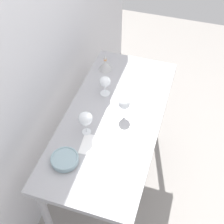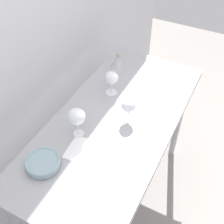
% 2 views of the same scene
% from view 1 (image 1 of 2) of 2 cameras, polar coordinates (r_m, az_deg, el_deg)
% --- Properties ---
extents(ground_plane, '(6.00, 6.00, 0.00)m').
position_cam_1_polar(ground_plane, '(2.84, 0.04, -13.03)').
color(ground_plane, gray).
extents(back_wall, '(3.80, 0.04, 2.60)m').
position_cam_1_polar(back_wall, '(2.00, -13.68, 10.01)').
color(back_wall, silver).
rests_on(back_wall, ground_plane).
extents(steel_counter, '(1.40, 0.65, 0.90)m').
position_cam_1_polar(steel_counter, '(2.19, 0.20, -2.73)').
color(steel_counter, '#A3A3A8').
rests_on(steel_counter, ground_plane).
extents(wine_glass_near_center, '(0.08, 0.08, 0.15)m').
position_cam_1_polar(wine_glass_near_center, '(2.04, 2.29, 1.46)').
color(wine_glass_near_center, white).
rests_on(wine_glass_near_center, steel_counter).
extents(wine_glass_far_right, '(0.08, 0.08, 0.16)m').
position_cam_1_polar(wine_glass_far_right, '(2.19, -1.33, 5.57)').
color(wine_glass_far_right, white).
rests_on(wine_glass_far_right, steel_counter).
extents(wine_glass_far_left, '(0.09, 0.09, 0.18)m').
position_cam_1_polar(wine_glass_far_left, '(1.93, -5.00, -1.32)').
color(wine_glass_far_left, white).
rests_on(wine_glass_far_left, steel_counter).
extents(tasting_sheet_upper, '(0.18, 0.28, 0.00)m').
position_cam_1_polar(tasting_sheet_upper, '(1.95, -1.96, -6.47)').
color(tasting_sheet_upper, white).
rests_on(tasting_sheet_upper, steel_counter).
extents(tasting_bowl, '(0.17, 0.17, 0.05)m').
position_cam_1_polar(tasting_bowl, '(1.88, -8.79, -8.73)').
color(tasting_bowl, '#DBCC66').
rests_on(tasting_bowl, steel_counter).
extents(decanter_funnel, '(0.11, 0.11, 0.13)m').
position_cam_1_polar(decanter_funnel, '(2.45, -1.24, 8.81)').
color(decanter_funnel, '#B7B7B7').
rests_on(decanter_funnel, steel_counter).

